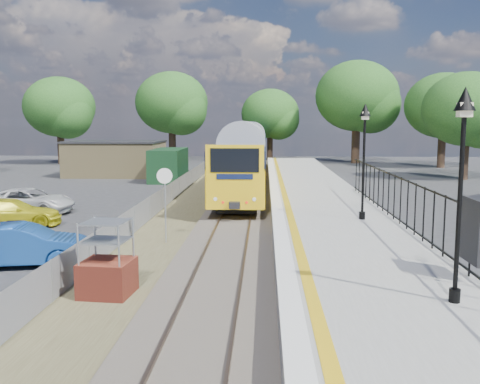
# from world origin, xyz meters

# --- Properties ---
(ground) EXTENTS (120.00, 120.00, 0.00)m
(ground) POSITION_xyz_m (0.00, 0.00, 0.00)
(ground) COLOR #2D2D30
(ground) RESTS_ON ground
(track_bed) EXTENTS (5.90, 80.00, 0.29)m
(track_bed) POSITION_xyz_m (-0.47, 9.67, 0.09)
(track_bed) COLOR #473F38
(track_bed) RESTS_ON ground
(platform) EXTENTS (5.00, 70.00, 0.90)m
(platform) POSITION_xyz_m (4.20, 8.00, 0.45)
(platform) COLOR gray
(platform) RESTS_ON ground
(platform_edge) EXTENTS (0.90, 70.00, 0.01)m
(platform_edge) POSITION_xyz_m (2.14, 8.00, 0.90)
(platform_edge) COLOR silver
(platform_edge) RESTS_ON platform
(victorian_lamp_south) EXTENTS (0.44, 0.44, 4.60)m
(victorian_lamp_south) POSITION_xyz_m (5.50, -4.00, 4.30)
(victorian_lamp_south) COLOR black
(victorian_lamp_south) RESTS_ON platform
(victorian_lamp_north) EXTENTS (0.44, 0.44, 4.60)m
(victorian_lamp_north) POSITION_xyz_m (5.30, 6.00, 4.30)
(victorian_lamp_north) COLOR black
(victorian_lamp_north) RESTS_ON platform
(palisade_fence) EXTENTS (0.12, 26.00, 2.00)m
(palisade_fence) POSITION_xyz_m (6.55, 2.24, 1.84)
(palisade_fence) COLOR black
(palisade_fence) RESTS_ON platform
(wire_fence) EXTENTS (0.06, 52.00, 1.20)m
(wire_fence) POSITION_xyz_m (-4.20, 12.00, 0.60)
(wire_fence) COLOR #999EA3
(wire_fence) RESTS_ON ground
(outbuilding) EXTENTS (10.80, 10.10, 3.12)m
(outbuilding) POSITION_xyz_m (-10.91, 31.21, 1.52)
(outbuilding) COLOR #998556
(outbuilding) RESTS_ON ground
(tree_line) EXTENTS (56.80, 43.80, 11.88)m
(tree_line) POSITION_xyz_m (1.40, 42.00, 6.61)
(tree_line) COLOR #332319
(tree_line) RESTS_ON ground
(train) EXTENTS (2.82, 40.83, 3.51)m
(train) POSITION_xyz_m (0.00, 29.50, 2.34)
(train) COLOR gold
(train) RESTS_ON ground
(brick_plinth) EXTENTS (1.44, 1.44, 2.14)m
(brick_plinth) POSITION_xyz_m (-2.91, -1.34, 1.03)
(brick_plinth) COLOR maroon
(brick_plinth) RESTS_ON ground
(speed_sign) EXTENTS (0.60, 0.15, 3.01)m
(speed_sign) POSITION_xyz_m (-2.50, 5.08, 2.07)
(speed_sign) COLOR #999EA3
(speed_sign) RESTS_ON ground
(car_blue) EXTENTS (4.51, 2.33, 1.42)m
(car_blue) POSITION_xyz_m (-6.65, 1.66, 0.71)
(car_blue) COLOR navy
(car_blue) RESTS_ON ground
(car_yellow) EXTENTS (4.72, 2.86, 1.28)m
(car_yellow) POSITION_xyz_m (-10.25, 8.29, 0.64)
(car_yellow) COLOR gold
(car_yellow) RESTS_ON ground
(car_white) EXTENTS (4.89, 2.53, 1.32)m
(car_white) POSITION_xyz_m (-11.02, 11.87, 0.66)
(car_white) COLOR silver
(car_white) RESTS_ON ground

